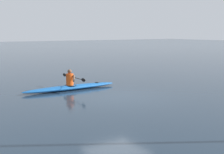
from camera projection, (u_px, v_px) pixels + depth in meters
The scene contains 3 objects.
ground_plane at pixel (116, 98), 13.50m from camera, with size 160.00×160.00×0.00m, color #1E2D3D.
kayak at pixel (71, 87), 15.27m from camera, with size 4.96×0.67×0.24m.
kayaker at pixel (70, 78), 15.18m from camera, with size 0.41×2.48×0.79m.
Camera 1 is at (7.38, 10.97, 2.86)m, focal length 49.46 mm.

